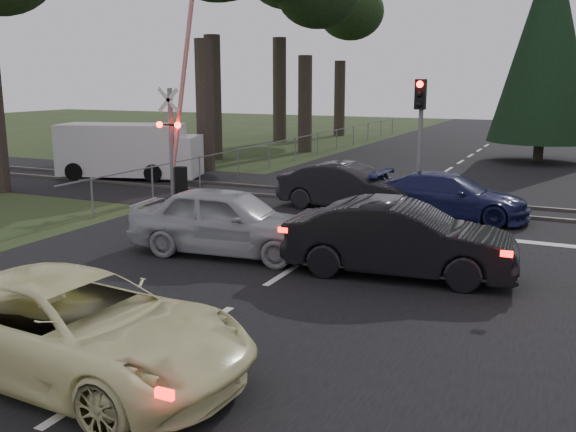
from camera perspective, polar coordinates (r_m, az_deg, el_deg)
The scene contains 17 objects.
ground at distance 11.25m, azimuth -7.18°, elevation -9.41°, with size 120.00×120.00×0.00m, color #27391A.
road at distance 20.08m, azimuth 8.07°, elevation 0.19°, with size 14.00×100.00×0.01m, color black.
rail_corridor at distance 21.97m, azimuth 9.59°, elevation 1.17°, with size 120.00×8.00×0.01m, color black.
stop_line at distance 18.40m, azimuth 6.43°, elevation -0.84°, with size 13.00×0.35×0.00m, color silver.
rail_near at distance 21.20m, azimuth 9.02°, elevation 0.91°, with size 120.00×0.12×0.10m, color #59544C.
rail_far at distance 22.72m, azimuth 10.14°, elevation 1.62°, with size 120.00×0.12×0.10m, color #59544C.
crossing_signal at distance 22.75m, azimuth -9.87°, elevation 6.75°, with size 1.62×0.38×6.96m.
traffic_signal_center at distance 20.10m, azimuth 11.63°, elevation 8.14°, with size 0.32×0.48×4.10m.
euc_tree_e at distance 48.12m, azimuth 4.75°, elevation 18.50°, with size 6.00×6.00×13.20m.
conifer_tree at distance 34.95m, azimuth 22.07°, elevation 14.33°, with size 5.20×5.20×11.00m.
fence_left at distance 34.34m, azimuth 1.68°, elevation 5.22°, with size 0.10×36.00×1.20m, color slate, non-canonical shape.
cream_coupe at distance 9.50m, azimuth -18.26°, elevation -9.41°, with size 2.40×5.20×1.45m, color #F3F1AE.
dark_hatchback at distance 13.74m, azimuth 9.94°, elevation -2.05°, with size 1.68×4.81×1.59m, color black.
silver_car at distance 15.27m, azimuth -5.37°, elevation -0.45°, with size 1.90×4.72×1.61m, color #A0A3A8.
blue_sedan at distance 19.75m, azimuth 14.19°, elevation 1.71°, with size 1.88×4.62×1.34m, color #191D4B.
dark_car_far at distance 20.43m, azimuth 5.43°, elevation 2.55°, with size 1.56×4.48×1.48m, color black.
white_van at distance 27.82m, azimuth -13.69°, elevation 5.65°, with size 6.14×3.69×2.26m.
Camera 1 is at (5.63, -8.84, 4.11)m, focal length 40.00 mm.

